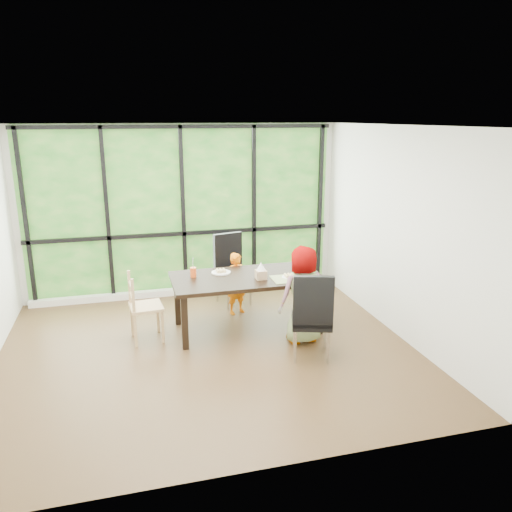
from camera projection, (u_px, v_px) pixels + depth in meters
name	position (u px, v px, depth m)	size (l,w,h in m)	color
ground	(209.00, 351.00, 6.19)	(5.00, 5.00, 0.00)	black
back_wall	(183.00, 211.00, 7.92)	(5.00, 5.00, 0.00)	silver
foliage_backdrop	(183.00, 211.00, 7.90)	(4.80, 0.02, 2.65)	#175118
window_mullions	(183.00, 212.00, 7.86)	(4.80, 0.06, 2.65)	black
window_sill	(187.00, 291.00, 8.18)	(4.80, 0.12, 0.10)	silver
dining_table	(247.00, 303.00, 6.74)	(1.98, 1.00, 0.75)	black
chair_window_leather	(234.00, 270.00, 7.61)	(0.46, 0.46, 1.08)	black
chair_interior_leather	(312.00, 315.00, 5.91)	(0.46, 0.46, 1.08)	black
chair_end_beech	(146.00, 307.00, 6.40)	(0.42, 0.40, 0.90)	tan
child_toddler	(237.00, 283.00, 7.28)	(0.33, 0.22, 0.91)	orange
child_older	(303.00, 295.00, 6.30)	(0.62, 0.40, 1.26)	gray
placemat	(290.00, 278.00, 6.54)	(0.49, 0.36, 0.01)	tan
plate_far	(221.00, 272.00, 6.78)	(0.26, 0.26, 0.02)	white
plate_near	(290.00, 277.00, 6.58)	(0.21, 0.21, 0.01)	white
orange_cup	(193.00, 272.00, 6.60)	(0.08, 0.08, 0.13)	#E9551C
green_cup	(313.00, 273.00, 6.58)	(0.08, 0.08, 0.12)	#43CD21
tissue_box	(261.00, 275.00, 6.52)	(0.14, 0.14, 0.12)	tan
crepe_rolls_far	(221.00, 271.00, 6.77)	(0.15, 0.12, 0.04)	tan
crepe_rolls_near	(290.00, 275.00, 6.58)	(0.15, 0.12, 0.04)	tan
straw_white	(193.00, 265.00, 6.57)	(0.01, 0.01, 0.20)	white
straw_pink	(313.00, 266.00, 6.55)	(0.01, 0.01, 0.20)	pink
tissue	(261.00, 266.00, 6.49)	(0.12, 0.12, 0.11)	white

